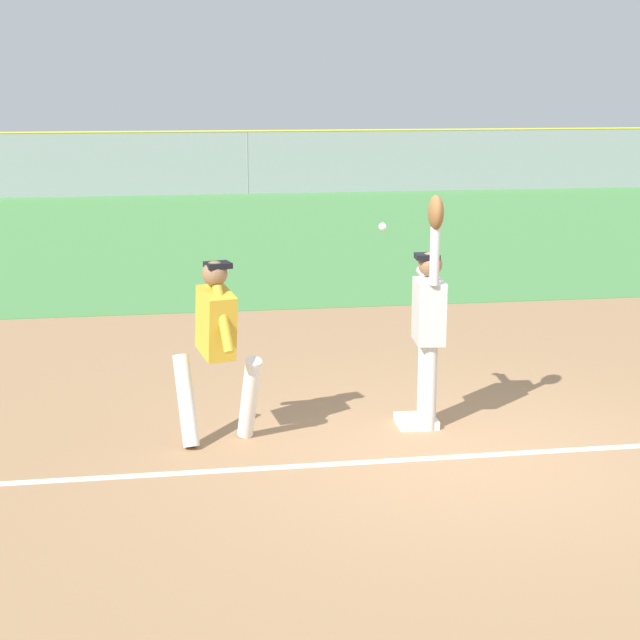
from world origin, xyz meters
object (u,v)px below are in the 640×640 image
parked_car_silver (283,160)px  parked_car_red (432,160)px  fielder (429,315)px  baseball (382,227)px  first_base (416,421)px  runner (216,339)px  parked_car_white (122,164)px

parked_car_silver → parked_car_red: size_ratio=0.97×
fielder → baseball: size_ratio=30.81×
baseball → parked_car_red: baseball is taller
first_base → baseball: baseball is taller
fielder → parked_car_red: fielder is taller
runner → parked_car_silver: size_ratio=0.39×
fielder → runner: size_ratio=1.33×
fielder → parked_car_white: size_ratio=0.51×
first_base → runner: bearing=-174.2°
parked_car_white → parked_car_silver: (5.44, 0.68, 0.00)m
parked_car_white → parked_car_red: (10.61, 0.16, 0.00)m
parked_car_silver → parked_car_white: bearing=-174.5°
fielder → runner: 2.04m
parked_car_white → parked_car_red: 10.61m
runner → parked_car_red: bearing=56.7°
runner → parked_car_white: runner is taller
first_base → parked_car_white: (-3.62, 24.86, 0.63)m
baseball → parked_car_silver: size_ratio=0.02×
fielder → baseball: bearing=-24.2°
fielder → parked_car_silver: bearing=-88.8°
baseball → parked_car_silver: baseball is taller
first_base → parked_car_red: 25.98m
runner → parked_car_red: 26.75m
first_base → runner: (-1.94, -0.20, 0.96)m
parked_car_red → parked_car_silver: bearing=-179.8°
baseball → parked_car_white: (-3.29, 24.69, -1.27)m
baseball → fielder: bearing=-29.3°
parked_car_silver → parked_car_red: (5.17, -0.52, 0.00)m
runner → baseball: size_ratio=23.24×
first_base → parked_car_red: bearing=74.4°
baseball → parked_car_white: 24.94m
runner → parked_car_white: size_ratio=0.38×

